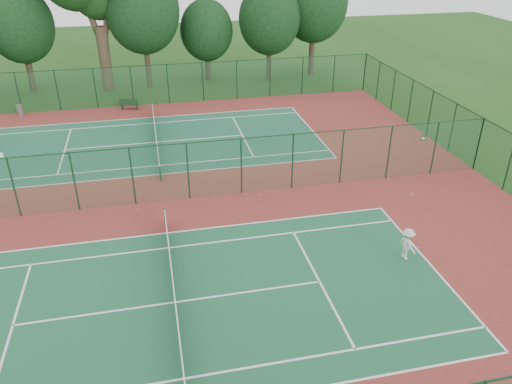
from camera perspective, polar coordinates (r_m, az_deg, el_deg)
The scene contains 16 objects.
ground at distance 29.24m, azimuth -10.55°, elevation -1.01°, with size 120.00×120.00×0.00m, color #1F4916.
red_pad at distance 29.24m, azimuth -10.55°, elevation -1.00°, with size 40.00×36.00×0.01m, color maroon.
court_near at distance 21.77m, azimuth -9.24°, elevation -12.34°, with size 23.77×10.97×0.01m, color #1C5938.
court_far at distance 37.38m, azimuth -11.31°, elevation 5.60°, with size 23.77×10.97×0.01m, color #1C5A40.
fence_north at distance 45.35m, azimuth -12.01°, elevation 11.88°, with size 40.00×0.09×3.50m.
fence_east at distance 34.87m, azimuth 24.09°, elevation 5.05°, with size 0.09×36.00×3.50m.
fence_divider at distance 28.44m, azimuth -10.86°, elevation 2.09°, with size 40.00×0.09×3.50m.
tennis_net_near at distance 21.43m, azimuth -9.35°, elevation -11.26°, with size 0.10×12.90×0.97m.
tennis_net_far at distance 37.19m, azimuth -11.38°, elevation 6.35°, with size 0.10×12.90×0.97m.
player_near at distance 24.56m, azimuth 16.90°, elevation -5.72°, with size 1.04×0.60×1.61m, color silver.
trash_bin at distance 46.29m, azimuth -25.37°, elevation 8.43°, with size 0.52×0.52×0.93m, color slate.
bench at distance 44.75m, azimuth -14.32°, elevation 9.73°, with size 1.65×0.84×0.98m.
stray_ball_a at distance 29.27m, azimuth 0.39°, elevation -0.35°, with size 0.07×0.07×0.07m, color yellow.
stray_ball_b at distance 28.88m, azimuth -1.08°, elevation -0.79°, with size 0.07×0.07×0.07m, color gold.
stray_ball_c at distance 28.67m, azimuth -13.33°, elevation -1.86°, with size 0.07×0.07×0.07m, color #D1EB36.
evergreen_row at distance 51.85m, azimuth -11.47°, elevation 11.93°, with size 39.00×5.00×12.00m, color black, non-canonical shape.
Camera 1 is at (-0.18, -25.66, 14.03)m, focal length 35.00 mm.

